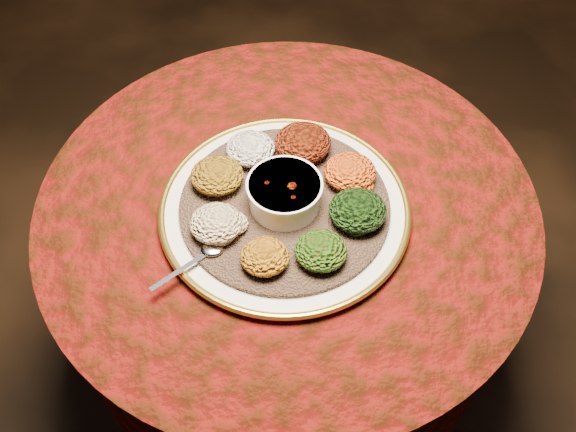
{
  "coord_description": "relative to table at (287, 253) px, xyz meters",
  "views": [
    {
      "loc": [
        -0.02,
        -0.77,
        1.69
      ],
      "look_at": [
        0.0,
        -0.06,
        0.76
      ],
      "focal_mm": 40.0,
      "sensor_mm": 36.0,
      "label": 1
    }
  ],
  "objects": [
    {
      "name": "portion_gomen",
      "position": [
        0.12,
        -0.07,
        0.23
      ],
      "size": [
        0.1,
        0.1,
        0.05
      ],
      "primitive_type": "ellipsoid",
      "color": "black",
      "rests_on": "injera"
    },
    {
      "name": "stew_bowl",
      "position": [
        -0.01,
        -0.03,
        0.24
      ],
      "size": [
        0.14,
        0.14,
        0.06
      ],
      "color": "white",
      "rests_on": "injera"
    },
    {
      "name": "portion_kik",
      "position": [
        -0.04,
        -0.16,
        0.23
      ],
      "size": [
        0.08,
        0.08,
        0.04
      ],
      "primitive_type": "ellipsoid",
      "color": "#A3620E",
      "rests_on": "injera"
    },
    {
      "name": "portion_mixveg",
      "position": [
        0.05,
        -0.15,
        0.23
      ],
      "size": [
        0.09,
        0.09,
        0.04
      ],
      "primitive_type": "ellipsoid",
      "color": "maroon",
      "rests_on": "injera"
    },
    {
      "name": "portion_kitfo",
      "position": [
        0.03,
        0.1,
        0.23
      ],
      "size": [
        0.11,
        0.1,
        0.05
      ],
      "primitive_type": "ellipsoid",
      "color": "black",
      "rests_on": "injera"
    },
    {
      "name": "injera",
      "position": [
        -0.01,
        -0.03,
        0.2
      ],
      "size": [
        0.45,
        0.45,
        0.01
      ],
      "primitive_type": "cylinder",
      "rotation": [
        0.0,
        0.0,
        0.17
      ],
      "color": "brown",
      "rests_on": "platter"
    },
    {
      "name": "platter",
      "position": [
        -0.01,
        -0.03,
        0.19
      ],
      "size": [
        0.5,
        0.5,
        0.02
      ],
      "rotation": [
        0.0,
        0.0,
        0.11
      ],
      "color": "beige",
      "rests_on": "table"
    },
    {
      "name": "portion_ayib",
      "position": [
        -0.07,
        0.09,
        0.23
      ],
      "size": [
        0.1,
        0.09,
        0.05
      ],
      "primitive_type": "ellipsoid",
      "color": "silver",
      "rests_on": "injera"
    },
    {
      "name": "portion_tikil",
      "position": [
        0.12,
        0.02,
        0.23
      ],
      "size": [
        0.1,
        0.09,
        0.05
      ],
      "primitive_type": "ellipsoid",
      "color": "#A45E0D",
      "rests_on": "injera"
    },
    {
      "name": "portion_shiro",
      "position": [
        -0.13,
        0.02,
        0.23
      ],
      "size": [
        0.1,
        0.09,
        0.05
      ],
      "primitive_type": "ellipsoid",
      "color": "#83590F",
      "rests_on": "injera"
    },
    {
      "name": "table",
      "position": [
        0.0,
        0.0,
        0.0
      ],
      "size": [
        0.96,
        0.96,
        0.73
      ],
      "color": "black",
      "rests_on": "ground"
    },
    {
      "name": "spoon",
      "position": [
        -0.14,
        -0.14,
        0.21
      ],
      "size": [
        0.12,
        0.1,
        0.01
      ],
      "rotation": [
        0.0,
        0.0,
        -2.47
      ],
      "color": "silver",
      "rests_on": "injera"
    },
    {
      "name": "portion_timatim",
      "position": [
        -0.13,
        -0.09,
        0.23
      ],
      "size": [
        0.09,
        0.09,
        0.05
      ],
      "primitive_type": "ellipsoid",
      "color": "maroon",
      "rests_on": "injera"
    }
  ]
}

